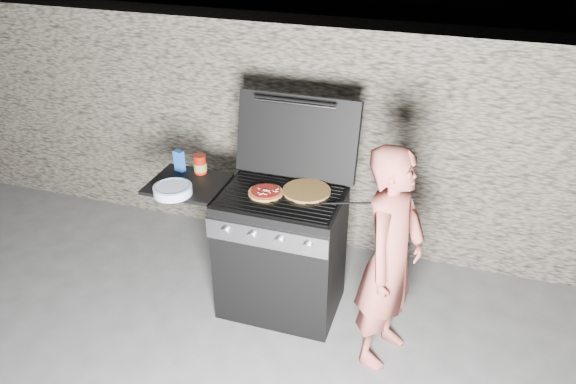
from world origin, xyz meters
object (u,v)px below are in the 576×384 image
(pizza_topped, at_px, (266,192))
(person, at_px, (391,259))
(sauce_jar, at_px, (200,164))
(gas_grill, at_px, (247,247))

(pizza_topped, xyz_separation_m, person, (0.87, -0.22, -0.19))
(sauce_jar, xyz_separation_m, person, (1.41, -0.37, -0.24))
(gas_grill, bearing_deg, sauce_jar, 158.86)
(person, bearing_deg, pizza_topped, 92.68)
(gas_grill, distance_m, sauce_jar, 0.66)
(sauce_jar, bearing_deg, pizza_topped, -15.75)
(pizza_topped, bearing_deg, sauce_jar, 164.25)
(gas_grill, distance_m, person, 1.07)
(pizza_topped, xyz_separation_m, sauce_jar, (-0.54, 0.15, 0.05))
(gas_grill, height_order, pizza_topped, pizza_topped)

